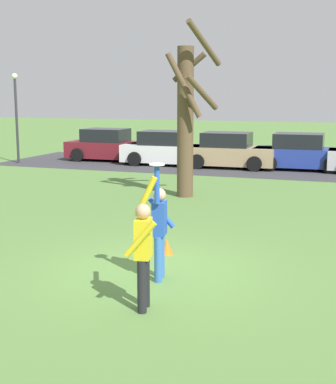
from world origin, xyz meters
TOP-DOWN VIEW (x-y plane):
  - ground_plane at (0.00, 0.00)m, footprint 120.00×120.00m
  - person_catcher at (0.31, -0.48)m, footprint 0.49×0.57m
  - person_defender at (0.57, -1.87)m, footprint 0.51×0.60m
  - frisbee_disc at (0.35, -0.70)m, footprint 0.26×0.26m
  - parked_car_maroon at (-8.51, 15.68)m, footprint 4.14×2.12m
  - parked_car_white at (-5.17, 15.02)m, footprint 4.14×2.12m
  - parked_car_tan at (-2.14, 14.99)m, footprint 4.14×2.12m
  - parked_car_blue at (0.99, 15.40)m, footprint 4.14×2.12m
  - parking_strip at (-0.64, 15.30)m, footprint 24.84×6.40m
  - bare_tree_tall at (-1.74, 7.45)m, footprint 1.66×1.68m
  - lamppost_by_lot at (-12.16, 13.30)m, footprint 0.28×0.28m
  - field_cone_orange at (-0.11, 1.06)m, footprint 0.26×0.26m

SIDE VIEW (x-z plane):
  - ground_plane at x=0.00m, z-range 0.00..0.00m
  - parking_strip at x=-0.64m, z-range 0.00..0.01m
  - field_cone_orange at x=-0.11m, z-range 0.00..0.32m
  - parked_car_maroon at x=-8.51m, z-range -0.07..1.52m
  - parked_car_white at x=-5.17m, z-range -0.07..1.52m
  - parked_car_tan at x=-2.14m, z-range -0.07..1.52m
  - parked_car_blue at x=0.99m, z-range -0.07..1.52m
  - person_defender at x=0.57m, z-range -0.04..2.00m
  - person_catcher at x=0.31m, z-range -0.06..2.02m
  - frisbee_disc at x=0.35m, z-range 2.08..2.10m
  - lamppost_by_lot at x=-12.16m, z-range 0.46..4.72m
  - bare_tree_tall at x=-1.74m, z-range -0.11..5.33m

